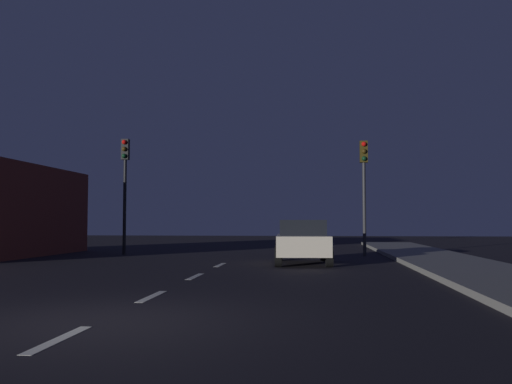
% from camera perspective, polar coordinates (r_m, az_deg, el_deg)
% --- Properties ---
extents(ground_plane, '(80.00, 80.00, 0.00)m').
position_cam_1_polar(ground_plane, '(14.98, -5.88, -8.55)').
color(ground_plane, black).
extents(sidewalk_curb_right, '(3.00, 40.00, 0.15)m').
position_cam_1_polar(sidewalk_curb_right, '(15.31, 23.07, -7.92)').
color(sidewalk_curb_right, gray).
rests_on(sidewalk_curb_right, ground_plane).
extents(lane_stripe_nearest, '(0.16, 1.60, 0.01)m').
position_cam_1_polar(lane_stripe_nearest, '(7.24, -19.89, -14.25)').
color(lane_stripe_nearest, silver).
rests_on(lane_stripe_nearest, ground_plane).
extents(lane_stripe_second, '(0.16, 1.60, 0.01)m').
position_cam_1_polar(lane_stripe_second, '(10.74, -10.83, -10.66)').
color(lane_stripe_second, silver).
rests_on(lane_stripe_second, ground_plane).
extents(lane_stripe_third, '(0.16, 1.60, 0.01)m').
position_cam_1_polar(lane_stripe_third, '(14.40, -6.38, -8.75)').
color(lane_stripe_third, silver).
rests_on(lane_stripe_third, ground_plane).
extents(lane_stripe_fourth, '(0.16, 1.60, 0.01)m').
position_cam_1_polar(lane_stripe_fourth, '(18.11, -3.77, -7.60)').
color(lane_stripe_fourth, silver).
rests_on(lane_stripe_fourth, ground_plane).
extents(traffic_signal_left, '(0.32, 0.38, 5.01)m').
position_cam_1_polar(traffic_signal_left, '(24.32, -13.53, 1.88)').
color(traffic_signal_left, black).
rests_on(traffic_signal_left, ground_plane).
extents(traffic_signal_right, '(0.32, 0.38, 4.77)m').
position_cam_1_polar(traffic_signal_right, '(22.99, 11.21, 1.75)').
color(traffic_signal_right, '#2D2D30').
rests_on(traffic_signal_right, ground_plane).
extents(car_stopped_ahead, '(1.99, 3.94, 1.48)m').
position_cam_1_polar(car_stopped_ahead, '(18.63, 4.87, -5.16)').
color(car_stopped_ahead, beige).
rests_on(car_stopped_ahead, ground_plane).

